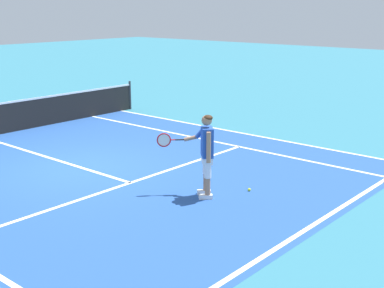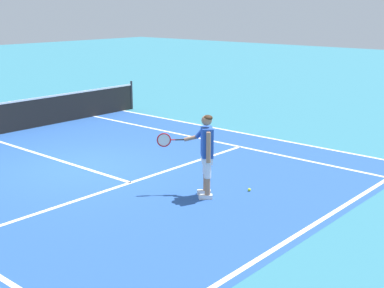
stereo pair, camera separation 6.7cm
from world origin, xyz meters
name	(u,v)px [view 1 (the left image)]	position (x,y,z in m)	size (l,w,h in m)	color
ground_plane	(81,168)	(0.00, 0.00, 0.00)	(80.00, 80.00, 0.00)	teal
court_inner_surface	(98,173)	(0.00, -0.64, 0.00)	(10.98, 11.01, 0.00)	#234C93
line_baseline	(298,235)	(0.00, -5.95, 0.00)	(10.98, 0.10, 0.01)	white
line_service	(130,183)	(0.00, -1.74, 0.00)	(8.23, 0.10, 0.01)	white
line_centre_service	(46,157)	(0.00, 1.46, 0.00)	(0.10, 6.40, 0.01)	white
line_singles_right	(208,140)	(4.12, -0.64, 0.00)	(0.10, 10.61, 0.01)	white
line_doubles_right	(236,132)	(5.49, -0.64, 0.00)	(0.10, 10.61, 0.01)	white
tennis_player	(206,150)	(0.43, -3.54, 0.99)	(0.76, 1.15, 1.71)	white
tennis_ball_near_feet	(249,190)	(1.28, -4.04, 0.03)	(0.07, 0.07, 0.07)	#CCE02D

